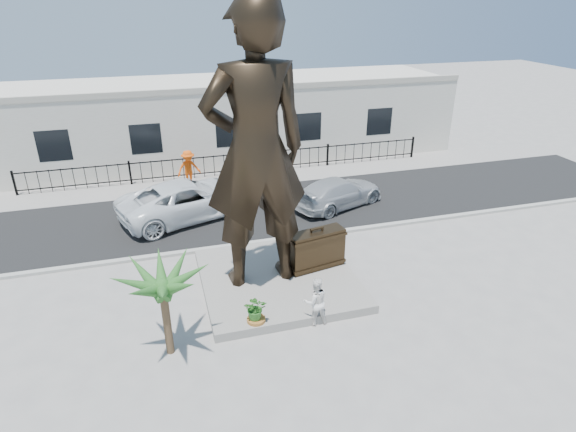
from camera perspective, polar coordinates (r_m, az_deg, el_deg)
name	(u,v)px	position (r m, az deg, el deg)	size (l,w,h in m)	color
ground	(305,305)	(15.95, 2.02, -10.47)	(100.00, 100.00, 0.00)	#9E9991
street	(253,208)	(22.70, -4.19, 0.93)	(40.00, 7.00, 0.01)	black
curb	(271,241)	(19.60, -2.02, -2.95)	(40.00, 0.25, 0.12)	#A5A399
far_sidewalk	(237,179)	(26.33, -6.05, 4.36)	(40.00, 2.50, 0.02)	#9E9991
plinth	(278,279)	(16.94, -1.17, -7.50)	(5.20, 5.20, 0.30)	gray
fence	(234,164)	(26.88, -6.42, 6.12)	(22.00, 0.10, 1.20)	black
building	(221,118)	(30.43, -8.00, 11.42)	(28.00, 7.00, 4.40)	silver
statue	(255,151)	(14.89, -3.89, 7.64)	(3.30, 2.16, 9.04)	black
suitcase	(316,249)	(17.04, 3.38, -3.96)	(2.01, 0.64, 1.42)	black
tourist	(315,301)	(14.74, 3.28, -10.06)	(0.77, 0.60, 1.59)	white
car_white	(188,199)	(21.90, -11.81, 1.93)	(2.80, 6.08, 1.69)	white
car_silver	(338,192)	(22.78, 6.00, 2.82)	(1.90, 4.67, 1.36)	#AEB1B3
worker	(189,168)	(25.47, -11.69, 5.55)	(1.23, 0.71, 1.90)	#FA550D
palm_tree	(171,352)	(14.55, -13.71, -15.36)	(1.80, 1.80, 3.20)	#285D21
planter	(256,324)	(14.85, -3.78, -12.62)	(0.56, 0.56, 0.40)	#9E6329
shrub	(256,308)	(14.51, -3.85, -10.82)	(0.68, 0.59, 0.75)	#307024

